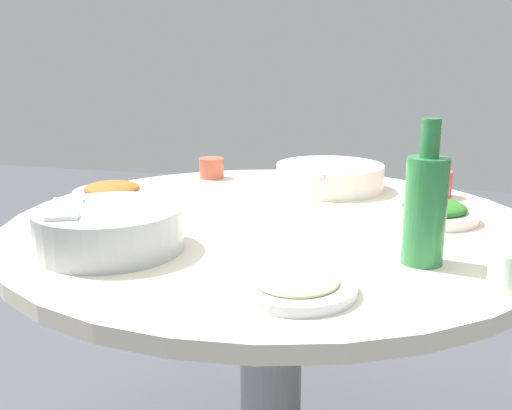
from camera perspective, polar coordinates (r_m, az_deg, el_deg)
The scene contains 10 objects.
round_dining_table at distance 1.35m, azimuth 1.55°, elevation -7.74°, with size 1.19×1.19×0.77m.
rice_bowl at distance 1.11m, azimuth -14.45°, elevation -2.23°, with size 0.28×0.28×0.09m.
soup_bowl at distance 1.60m, azimuth 7.37°, elevation 2.74°, with size 0.33×0.30×0.07m.
dish_noodles at distance 0.90m, azimuth 3.98°, elevation -7.90°, with size 0.19×0.19×0.03m.
dish_greens at distance 1.34m, azimuth 17.37°, elevation -0.65°, with size 0.19×0.19×0.05m.
dish_stirfry at distance 1.53m, azimuth -14.19°, elevation 1.33°, with size 0.20×0.20×0.04m.
green_bottle at distance 1.03m, azimuth 16.56°, elevation -0.16°, with size 0.07×0.07×0.26m.
tea_cup_near at distance 1.74m, azimuth -4.46°, elevation 3.70°, with size 0.08×0.08×0.06m, color #BE523F.
tea_cup_far at distance 1.57m, azimuth 17.61°, elevation 2.04°, with size 0.08×0.08×0.07m, color #C3494B.
tea_cup_side at distance 0.98m, azimuth 23.99°, elevation -6.03°, with size 0.06×0.06×0.06m, color white.
Camera 1 is at (-1.22, -0.29, 1.13)m, focal length 40.04 mm.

